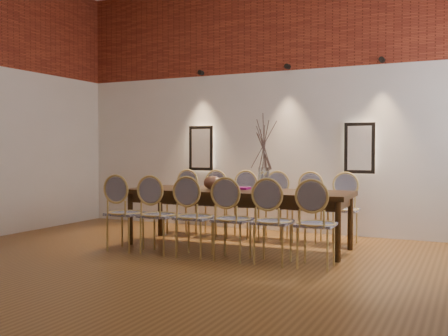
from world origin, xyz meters
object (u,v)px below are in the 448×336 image
at_px(chair_far_c, 241,205).
at_px(chair_far_d, 273,206).
at_px(chair_near_b, 159,215).
at_px(chair_far_f, 343,210).
at_px(chair_near_c, 194,217).
at_px(chair_far_a, 182,202).
at_px(chair_far_b, 211,204).
at_px(bowl, 213,183).
at_px(vase, 264,179).
at_px(chair_near_e, 273,222).
at_px(chair_near_a, 125,213).
at_px(chair_near_f, 316,224).
at_px(book, 240,188).
at_px(dining_table, 237,219).
at_px(chair_near_d, 232,219).
at_px(chair_far_e, 307,208).

relative_size(chair_far_c, chair_far_d, 1.00).
height_order(chair_near_b, chair_far_f, same).
distance_m(chair_near_c, chair_far_a, 1.80).
bearing_deg(chair_near_c, chair_near_b, 180.00).
bearing_deg(chair_far_b, chair_far_c, 180.00).
distance_m(chair_far_c, bowl, 0.89).
relative_size(chair_near_b, vase, 3.13).
xyz_separation_m(chair_near_b, chair_far_a, (-0.54, 1.49, 0.00)).
relative_size(chair_far_a, chair_far_d, 1.00).
relative_size(chair_near_e, chair_far_b, 1.00).
distance_m(chair_near_a, chair_near_f, 2.45).
distance_m(chair_near_b, vase, 1.40).
bearing_deg(chair_far_c, chair_near_e, 123.09).
xyz_separation_m(chair_far_d, book, (-0.24, -0.63, 0.30)).
distance_m(dining_table, chair_far_d, 0.80).
distance_m(chair_near_c, chair_near_e, 0.98).
relative_size(chair_far_d, book, 3.62).
bearing_deg(chair_far_c, chair_near_a, 56.91).
height_order(chair_near_b, book, chair_near_b).
height_order(chair_near_a, chair_near_f, same).
height_order(chair_far_d, chair_far_f, same).
xyz_separation_m(chair_far_a, chair_far_b, (0.49, 0.02, 0.00)).
distance_m(chair_near_e, chair_far_a, 2.48).
bearing_deg(chair_near_d, dining_table, 108.05).
relative_size(chair_near_f, chair_far_c, 1.00).
xyz_separation_m(chair_far_c, chair_far_f, (1.47, 0.05, 0.00)).
xyz_separation_m(chair_near_d, chair_far_c, (-0.54, 1.49, 0.00)).
height_order(chair_near_d, vase, vase).
height_order(dining_table, chair_far_a, chair_far_a).
xyz_separation_m(dining_table, chair_near_d, (0.27, -0.74, 0.09)).
height_order(chair_near_c, chair_far_a, same).
bearing_deg(chair_far_e, chair_near_a, 37.50).
bearing_deg(chair_near_e, chair_near_f, 0.00).
distance_m(vase, bowl, 0.70).
distance_m(chair_near_e, chair_far_e, 1.51).
bearing_deg(chair_near_d, book, 106.67).
bearing_deg(book, chair_near_c, -102.37).
bearing_deg(bowl, vase, 6.06).
bearing_deg(chair_near_a, chair_far_e, 37.50).
bearing_deg(bowl, chair_near_a, -139.95).
distance_m(chair_near_d, chair_far_d, 1.51).
bearing_deg(bowl, chair_far_b, 118.78).
relative_size(chair_near_b, chair_far_e, 1.00).
distance_m(chair_near_a, chair_far_a, 1.51).
bearing_deg(chair_near_e, chair_far_b, 134.35).
bearing_deg(book, chair_far_e, 41.39).
relative_size(dining_table, vase, 9.82).
height_order(chair_near_f, book, chair_near_f).
relative_size(chair_near_d, chair_far_d, 1.00).
xyz_separation_m(chair_near_f, vase, (-0.89, 0.72, 0.43)).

